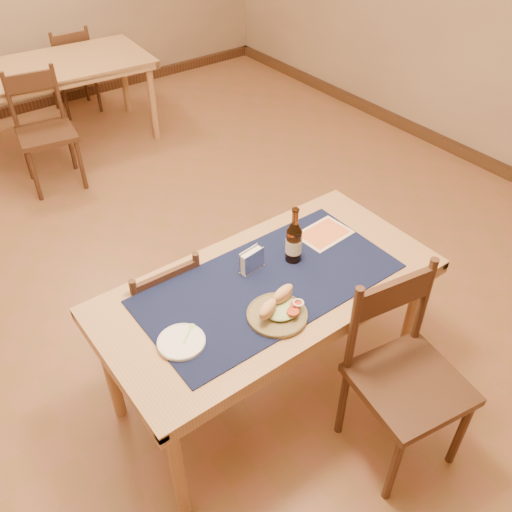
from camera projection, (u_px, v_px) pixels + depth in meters
room at (168, 92)px, 2.58m from camera, size 6.04×7.04×2.84m
main_table at (269, 297)px, 2.55m from camera, size 1.60×0.80×0.75m
placemat at (269, 283)px, 2.50m from camera, size 1.20×0.60×0.01m
baseboard at (190, 297)px, 3.44m from camera, size 6.00×7.00×0.10m
back_table at (49, 74)px, 4.69m from camera, size 1.78×0.99×0.75m
chair_main_far at (160, 311)px, 2.81m from camera, size 0.39×0.39×0.83m
chair_main_near at (404, 373)px, 2.40m from camera, size 0.52×0.52×0.98m
chair_back_near at (45, 129)px, 4.30m from camera, size 0.49×0.49×0.92m
chair_back_far at (72, 69)px, 5.38m from camera, size 0.41×0.41×0.86m
sandwich_plate at (278, 310)px, 2.32m from camera, size 0.26×0.26×0.10m
side_plate at (181, 342)px, 2.21m from camera, size 0.20×0.20×0.02m
fork at (189, 332)px, 2.24m from camera, size 0.09×0.08×0.00m
beer_bottle at (294, 242)px, 2.55m from camera, size 0.08×0.08×0.29m
napkin_holder at (252, 261)px, 2.53m from camera, size 0.13×0.06×0.11m
menu_card at (324, 234)px, 2.78m from camera, size 0.28×0.21×0.01m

